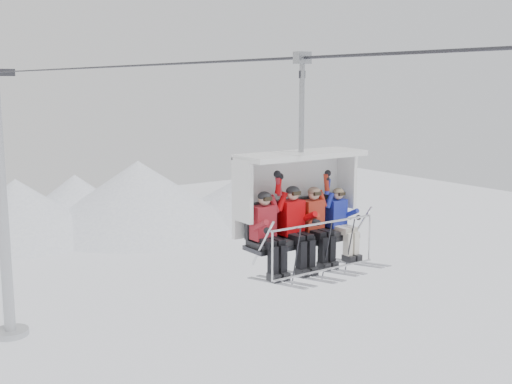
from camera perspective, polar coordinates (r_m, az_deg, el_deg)
lift_tower_right at (r=34.39m, az=-21.55°, el=-2.80°), size 2.00×1.80×13.48m
haul_cable at (r=13.19m, az=0.00°, el=11.66°), size 0.06×50.00×0.06m
chairlift_carrier at (r=12.29m, az=3.60°, el=-0.34°), size 2.56×1.17×3.98m
skier_far_left at (r=11.60m, az=0.97°, el=-3.41°), size 0.42×1.69×1.67m
skier_center_left at (r=11.99m, az=3.49°, el=-2.90°), size 0.44×1.69×1.73m
skier_center_right at (r=12.31m, az=5.37°, el=-2.74°), size 0.41×1.69×1.63m
skier_far_right at (r=12.71m, az=7.55°, el=-2.55°), size 0.37×1.69×1.50m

